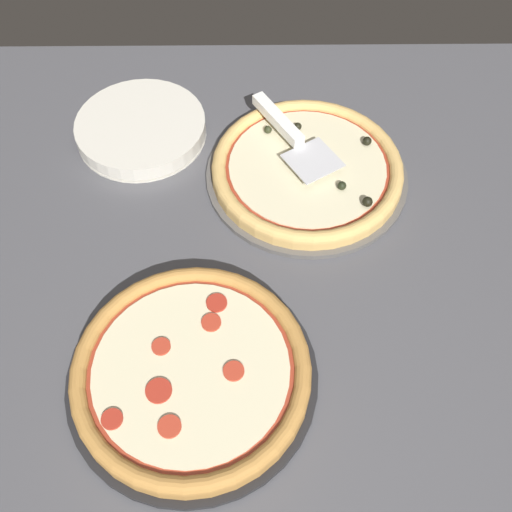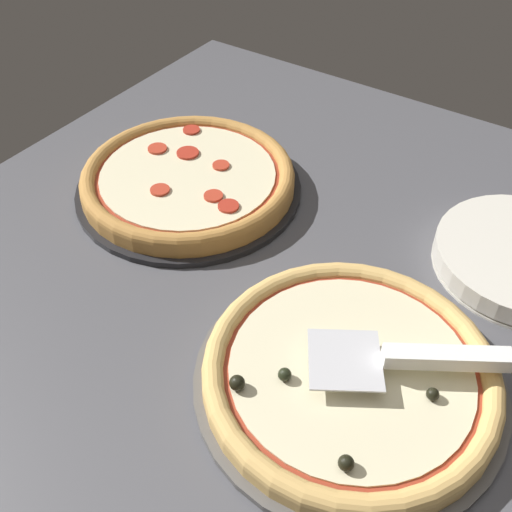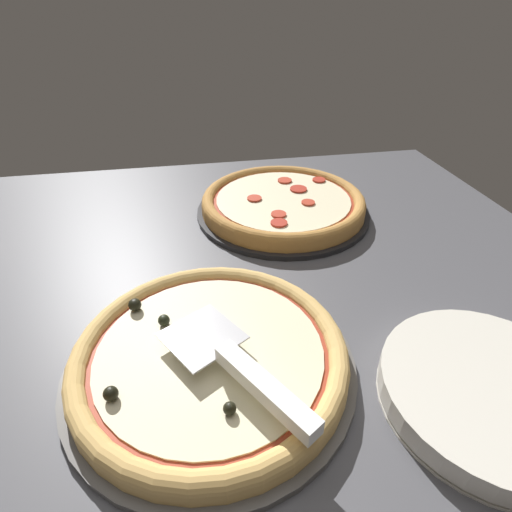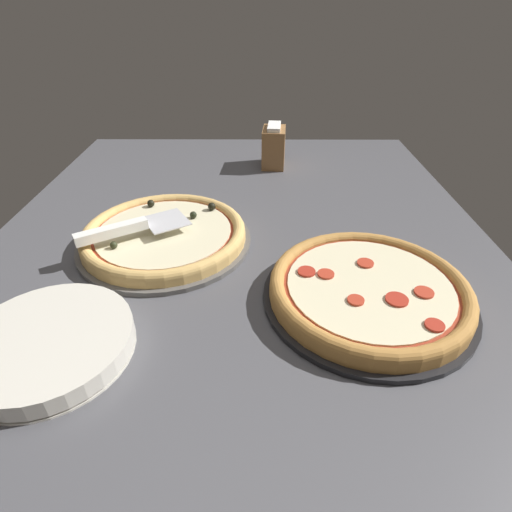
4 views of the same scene
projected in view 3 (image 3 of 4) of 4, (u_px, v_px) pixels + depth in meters
ground_plane at (191, 299)px, 64.65cm from camera, size 137.78×109.19×3.60cm
pizza_pan_front at (211, 364)px, 50.70cm from camera, size 36.43×36.43×1.00cm
pizza_front at (210, 354)px, 49.62cm from camera, size 34.25×34.25×3.89cm
pizza_pan_back at (283, 211)px, 85.04cm from camera, size 36.28×36.28×1.00cm
pizza_back at (283, 202)px, 83.81cm from camera, size 34.10×34.10×3.37cm
serving_spatula at (250, 376)px, 42.77cm from camera, size 16.19×21.65×2.00cm
plate_stack at (489, 393)px, 45.60cm from camera, size 24.55×24.55×3.50cm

